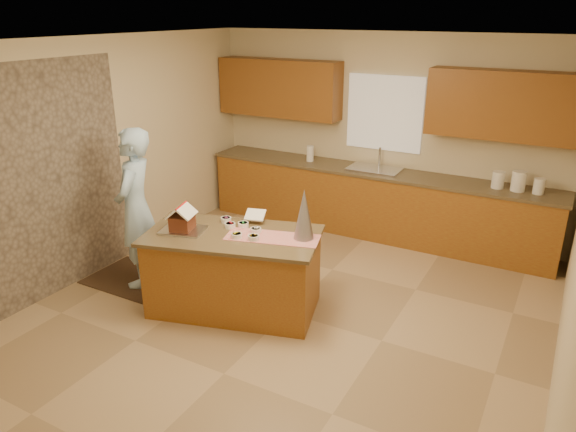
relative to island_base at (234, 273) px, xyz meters
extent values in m
plane|color=tan|center=(0.53, 0.17, -0.41)|extent=(5.50, 5.50, 0.00)
plane|color=silver|center=(0.53, 0.17, 2.29)|extent=(5.50, 5.50, 0.00)
plane|color=beige|center=(0.53, 2.92, 0.94)|extent=(5.50, 5.50, 0.00)
plane|color=beige|center=(0.53, -2.58, 0.94)|extent=(5.50, 5.50, 0.00)
plane|color=beige|center=(-1.97, 0.17, 0.94)|extent=(5.50, 5.50, 0.00)
plane|color=gray|center=(-1.95, -0.63, 0.84)|extent=(0.00, 2.50, 2.50)
cube|color=white|center=(0.53, 2.89, 1.24)|extent=(1.05, 0.03, 1.00)
cube|color=#8B5F1C|center=(0.53, 2.62, 0.03)|extent=(4.80, 0.60, 0.88)
cube|color=brown|center=(0.53, 2.62, 0.49)|extent=(4.85, 0.63, 0.04)
cube|color=brown|center=(-1.02, 2.74, 1.49)|extent=(1.85, 0.35, 0.80)
cube|color=brown|center=(2.08, 2.74, 1.49)|extent=(1.85, 0.35, 0.80)
cube|color=silver|center=(0.53, 2.62, 0.48)|extent=(0.70, 0.45, 0.12)
cylinder|color=silver|center=(0.53, 2.80, 0.65)|extent=(0.03, 0.03, 0.28)
cube|color=#8B5F1C|center=(0.00, 0.00, 0.00)|extent=(1.83, 1.26, 0.82)
cube|color=brown|center=(0.00, 0.00, 0.43)|extent=(1.93, 1.35, 0.04)
cube|color=#BA0D0D|center=(0.40, 0.11, 0.45)|extent=(0.98, 0.58, 0.01)
cube|color=silver|center=(-0.48, -0.18, 0.46)|extent=(0.50, 0.42, 0.02)
cube|color=white|center=(0.04, 0.38, 0.53)|extent=(0.24, 0.21, 0.09)
cone|color=silver|center=(0.68, 0.24, 0.70)|extent=(0.25, 0.25, 0.51)
cube|color=black|center=(-1.31, -0.03, -0.40)|extent=(1.22, 0.79, 0.01)
imported|color=#A1C5E5|center=(-1.26, -0.03, 0.50)|extent=(0.65, 0.77, 1.79)
cylinder|color=white|center=(2.11, 2.62, 0.61)|extent=(0.15, 0.15, 0.20)
cylinder|color=white|center=(2.34, 2.62, 0.63)|extent=(0.17, 0.17, 0.24)
cylinder|color=white|center=(2.57, 2.62, 0.60)|extent=(0.13, 0.13, 0.19)
cylinder|color=white|center=(-0.44, 2.62, 0.62)|extent=(0.10, 0.10, 0.22)
cube|color=#5F2819|center=(-0.48, -0.18, 0.54)|extent=(0.26, 0.27, 0.15)
cube|color=white|center=(-0.53, -0.20, 0.67)|extent=(0.20, 0.29, 0.12)
cube|color=white|center=(-0.42, -0.17, 0.67)|extent=(0.20, 0.29, 0.12)
cylinder|color=red|center=(-0.48, -0.18, 0.72)|extent=(0.09, 0.25, 0.02)
cylinder|color=yellow|center=(0.10, -0.07, 0.47)|extent=(0.11, 0.11, 0.05)
cylinder|color=white|center=(0.19, 0.14, 0.47)|extent=(0.11, 0.11, 0.05)
cylinder|color=gold|center=(0.27, -0.03, 0.47)|extent=(0.11, 0.11, 0.05)
cylinder|color=red|center=(-0.11, 0.12, 0.47)|extent=(0.11, 0.11, 0.05)
cylinder|color=green|center=(0.00, 0.21, 0.47)|extent=(0.11, 0.11, 0.05)
cylinder|color=#99336F|center=(-0.24, 0.24, 0.47)|extent=(0.11, 0.11, 0.05)
camera|label=1|loc=(2.87, -4.05, 2.55)|focal=33.34mm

